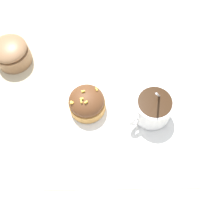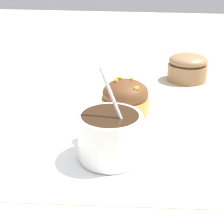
% 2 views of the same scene
% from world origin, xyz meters
% --- Properties ---
extents(ground_plane, '(3.00, 3.00, 0.00)m').
position_xyz_m(ground_plane, '(0.00, 0.00, 0.00)').
color(ground_plane, '#C6B793').
extents(paper_napkin, '(0.36, 0.36, 0.00)m').
position_xyz_m(paper_napkin, '(0.00, 0.00, 0.00)').
color(paper_napkin, white).
rests_on(paper_napkin, ground_plane).
extents(coffee_cup, '(0.09, 0.09, 0.12)m').
position_xyz_m(coffee_cup, '(-0.07, -0.01, 0.03)').
color(coffee_cup, white).
rests_on(coffee_cup, paper_napkin).
extents(frosted_pastry, '(0.08, 0.08, 0.06)m').
position_xyz_m(frosted_pastry, '(0.07, -0.01, 0.03)').
color(frosted_pastry, '#D19347').
rests_on(frosted_pastry, paper_napkin).
extents(sugar_bowl, '(0.08, 0.08, 0.06)m').
position_xyz_m(sugar_bowl, '(0.27, -0.12, 0.03)').
color(sugar_bowl, '#99704C').
rests_on(sugar_bowl, ground_plane).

